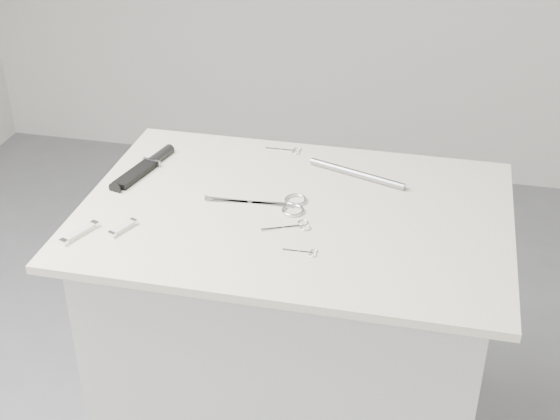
% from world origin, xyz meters
% --- Properties ---
extents(plinth, '(0.90, 0.60, 0.90)m').
position_xyz_m(plinth, '(0.00, 0.00, 0.45)').
color(plinth, silver).
rests_on(plinth, ground).
extents(display_board, '(1.00, 0.70, 0.02)m').
position_xyz_m(display_board, '(0.00, 0.00, 0.91)').
color(display_board, beige).
rests_on(display_board, plinth).
extents(large_shears, '(0.24, 0.10, 0.01)m').
position_xyz_m(large_shears, '(-0.04, 0.01, 0.92)').
color(large_shears, silver).
rests_on(large_shears, display_board).
extents(embroidery_scissors_a, '(0.11, 0.07, 0.00)m').
position_xyz_m(embroidery_scissors_a, '(0.02, -0.07, 0.92)').
color(embroidery_scissors_a, silver).
rests_on(embroidery_scissors_a, display_board).
extents(embroidery_scissors_b, '(0.10, 0.04, 0.00)m').
position_xyz_m(embroidery_scissors_b, '(-0.08, 0.30, 0.92)').
color(embroidery_scissors_b, silver).
rests_on(embroidery_scissors_b, display_board).
extents(tiny_scissors, '(0.08, 0.03, 0.00)m').
position_xyz_m(tiny_scissors, '(0.06, -0.17, 0.92)').
color(tiny_scissors, silver).
rests_on(tiny_scissors, display_board).
extents(sheathed_knife, '(0.09, 0.23, 0.03)m').
position_xyz_m(sheathed_knife, '(-0.41, 0.12, 0.93)').
color(sheathed_knife, black).
rests_on(sheathed_knife, display_board).
extents(pocket_knife_a, '(0.06, 0.10, 0.01)m').
position_xyz_m(pocket_knife_a, '(-0.44, -0.21, 0.93)').
color(pocket_knife_a, beige).
rests_on(pocket_knife_a, display_board).
extents(pocket_knife_b, '(0.04, 0.08, 0.01)m').
position_xyz_m(pocket_knife_b, '(-0.36, -0.17, 0.92)').
color(pocket_knife_b, beige).
rests_on(pocket_knife_b, display_board).
extents(metal_rail, '(0.25, 0.10, 0.02)m').
position_xyz_m(metal_rail, '(0.12, 0.19, 0.93)').
color(metal_rail, gray).
rests_on(metal_rail, display_board).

